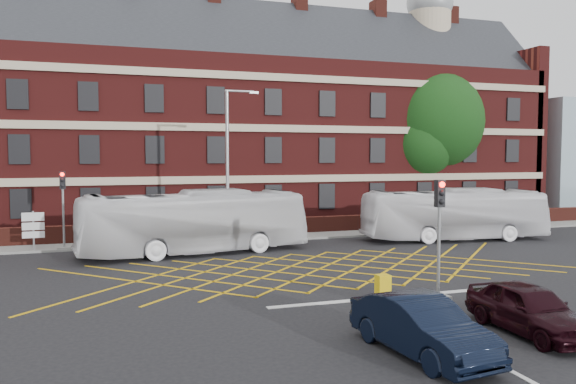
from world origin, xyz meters
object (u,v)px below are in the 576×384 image
object	(u,v)px
direction_signs	(33,227)
bus_right	(454,214)
traffic_light_near	(439,251)
traffic_light_far	(64,218)
car_maroon	(530,308)
car_navy	(421,326)
street_lamp	(229,195)
bus_left	(194,222)
deciduous_tree	(431,129)
utility_cabinet	(383,289)

from	to	relation	value
direction_signs	bus_right	bearing A→B (deg)	-7.44
traffic_light_near	traffic_light_far	world-z (taller)	same
traffic_light_near	bus_right	bearing A→B (deg)	53.46
car_maroon	direction_signs	distance (m)	24.48
bus_right	traffic_light_near	xyz separation A→B (m)	(-8.96, -12.09, 0.21)
car_navy	car_maroon	world-z (taller)	car_navy
car_navy	street_lamp	world-z (taller)	street_lamp
bus_left	bus_right	bearing A→B (deg)	-98.01
bus_right	street_lamp	bearing A→B (deg)	93.28
traffic_light_far	street_lamp	distance (m)	8.95
direction_signs	car_maroon	bearing A→B (deg)	-51.50
bus_left	deciduous_tree	size ratio (longest dim) A/B	0.99
car_navy	street_lamp	bearing A→B (deg)	86.93
bus_right	direction_signs	distance (m)	23.94
car_maroon	direction_signs	xyz separation A→B (m)	(-15.23, 19.15, 0.65)
traffic_light_near	utility_cabinet	world-z (taller)	traffic_light_near
bus_right	traffic_light_far	xyz separation A→B (m)	(-22.25, 3.26, 0.21)
street_lamp	bus_left	bearing A→B (deg)	-153.51
bus_left	traffic_light_near	world-z (taller)	traffic_light_near
bus_right	car_maroon	size ratio (longest dim) A/B	2.62
car_navy	car_maroon	distance (m)	3.95
car_maroon	traffic_light_far	world-z (taller)	traffic_light_far
car_navy	direction_signs	bearing A→B (deg)	112.84
car_maroon	traffic_light_far	xyz separation A→B (m)	(-13.75, 19.32, 1.04)
street_lamp	utility_cabinet	xyz separation A→B (m)	(2.65, -12.97, -2.47)
street_lamp	direction_signs	bearing A→B (deg)	169.13
car_maroon	utility_cabinet	bearing A→B (deg)	120.78
deciduous_tree	traffic_light_far	bearing A→B (deg)	-165.02
bus_right	street_lamp	size ratio (longest dim) A/B	1.29
bus_left	car_navy	distance (m)	17.11
bus_left	traffic_light_far	distance (m)	7.27
deciduous_tree	traffic_light_near	distance (m)	27.10
street_lamp	utility_cabinet	world-z (taller)	street_lamp
bus_right	utility_cabinet	distance (m)	16.16
bus_left	utility_cabinet	distance (m)	12.89
street_lamp	direction_signs	world-z (taller)	street_lamp
car_navy	street_lamp	size ratio (longest dim) A/B	0.52
deciduous_tree	street_lamp	bearing A→B (deg)	-153.19
car_navy	utility_cabinet	distance (m)	5.04
bus_right	utility_cabinet	world-z (taller)	bus_right
bus_right	car_maroon	xyz separation A→B (m)	(-8.50, -16.05, -0.83)
car_navy	direction_signs	world-z (taller)	direction_signs
traffic_light_far	utility_cabinet	size ratio (longest dim) A/B	4.26
traffic_light_near	utility_cabinet	size ratio (longest dim) A/B	4.26
traffic_light_near	deciduous_tree	bearing A→B (deg)	58.50
utility_cabinet	car_maroon	bearing A→B (deg)	-59.69
bus_right	street_lamp	distance (m)	13.76
car_navy	deciduous_tree	size ratio (longest dim) A/B	0.38
traffic_light_near	utility_cabinet	xyz separation A→B (m)	(-2.02, 0.29, -1.26)
car_maroon	deciduous_tree	distance (m)	30.48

